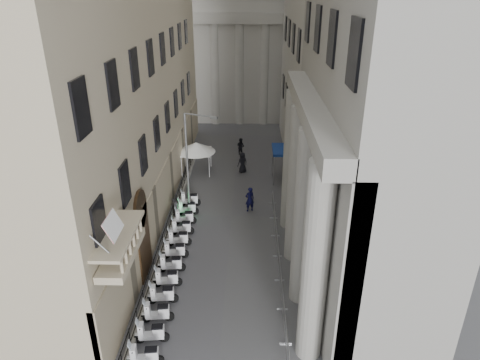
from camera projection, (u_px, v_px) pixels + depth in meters
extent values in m
cylinder|color=white|center=(182.00, 167.00, 38.98)|extent=(0.06, 0.06, 1.98)
cylinder|color=white|center=(209.00, 167.00, 38.92)|extent=(0.06, 0.06, 1.98)
cylinder|color=white|center=(186.00, 157.00, 41.26)|extent=(0.06, 0.06, 1.98)
cylinder|color=white|center=(212.00, 157.00, 41.21)|extent=(0.06, 0.06, 1.98)
cube|color=white|center=(197.00, 152.00, 39.66)|extent=(2.70, 2.70, 0.11)
cone|color=white|center=(196.00, 147.00, 39.47)|extent=(3.60, 3.60, 0.90)
cylinder|color=gray|center=(187.00, 166.00, 31.38)|extent=(0.16, 0.16, 8.01)
cylinder|color=gray|center=(200.00, 115.00, 29.28)|extent=(2.28, 1.00, 0.12)
cube|color=gray|center=(214.00, 118.00, 28.90)|extent=(0.55, 0.39, 0.15)
cube|color=black|center=(175.00, 210.00, 31.99)|extent=(0.52, 0.78, 1.59)
cube|color=#19E54C|center=(177.00, 208.00, 31.96)|extent=(0.27, 0.53, 0.89)
imported|color=#0D0D35|center=(250.00, 199.00, 33.11)|extent=(0.87, 0.73, 2.02)
imported|color=black|center=(241.00, 146.00, 44.25)|extent=(1.09, 1.05, 1.78)
imported|color=black|center=(242.00, 163.00, 39.98)|extent=(1.15, 1.04, 1.98)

